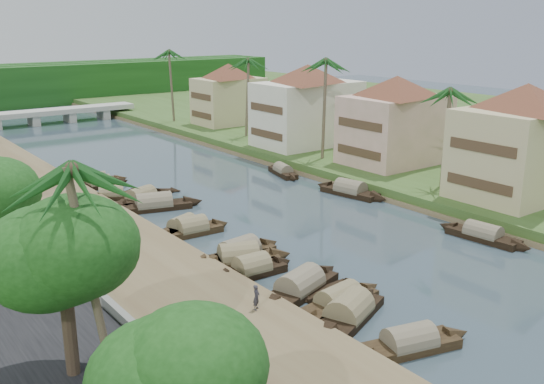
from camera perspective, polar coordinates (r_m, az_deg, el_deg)
ground at (r=47.33m, az=7.49°, el=-4.95°), size 220.00×220.00×0.00m
left_bank at (r=56.02m, az=-19.46°, el=-2.00°), size 10.00×180.00×0.80m
right_bank at (r=73.65m, az=7.29°, el=3.08°), size 16.00×180.00×1.20m
retaining_wall at (r=54.75m, az=-23.72°, el=-1.81°), size 0.40×180.00×1.10m
far_right_fill at (r=102.53m, az=22.42°, el=5.59°), size 60.00×220.00×1.15m
treeline at (r=135.65m, az=-23.73°, el=9.14°), size 120.00×14.00×8.00m
bridge at (r=109.04m, az=-20.04°, el=6.98°), size 28.00×4.00×2.40m
building_near at (r=59.11m, az=22.49°, el=4.59°), size 14.85×14.85×10.20m
building_mid at (r=69.26m, az=11.51°, el=6.75°), size 14.11×14.11×9.70m
building_far at (r=78.47m, az=3.34°, el=8.25°), size 15.59×15.59×10.20m
building_distant at (r=95.11m, az=-4.08°, el=9.26°), size 12.62×12.62×9.20m
sampan_0 at (r=33.36m, az=12.79°, el=-13.76°), size 7.87×3.51×2.06m
sampan_1 at (r=35.85m, az=7.25°, el=-11.26°), size 8.29×4.81×2.41m
sampan_2 at (r=37.12m, az=6.31°, el=-10.25°), size 8.04×2.54×2.10m
sampan_3 at (r=38.81m, az=2.64°, el=-8.95°), size 9.00×4.43×2.36m
sampan_4 at (r=43.32m, az=-3.16°, el=-6.24°), size 8.09×4.46×2.27m
sampan_5 at (r=41.44m, az=-1.89°, el=-7.28°), size 6.67×2.08×2.13m
sampan_6 at (r=44.18m, az=-3.06°, el=-5.78°), size 7.97×2.75×2.32m
sampan_7 at (r=50.27m, az=-8.43°, el=-3.24°), size 6.59×3.63×1.81m
sampan_8 at (r=49.47m, az=-7.58°, el=-3.51°), size 7.05×2.13×2.17m
sampan_9 at (r=56.43m, az=-11.05°, el=-1.22°), size 9.53×4.29×2.35m
sampan_10 at (r=60.64m, az=-14.87°, el=-0.28°), size 6.76×4.00×1.91m
sampan_11 at (r=58.81m, az=-12.18°, el=-0.60°), size 7.67×4.01×2.17m
sampan_12 at (r=66.92m, az=-16.41°, el=1.09°), size 7.18×3.28×1.76m
sampan_13 at (r=65.04m, az=-15.96°, el=0.71°), size 6.56×1.60×1.85m
sampan_14 at (r=50.56m, az=19.24°, el=-3.86°), size 2.24×8.20×1.99m
sampan_15 at (r=60.49m, az=7.38°, el=0.10°), size 3.25×8.71×2.28m
sampan_16 at (r=67.86m, az=1.04°, el=1.94°), size 3.04×7.27×1.81m
canoe_1 at (r=39.17m, az=5.17°, el=-9.27°), size 5.47×1.18×0.88m
canoe_2 at (r=62.26m, az=-11.18°, el=0.07°), size 5.28×3.97×0.85m
palm_1 at (r=59.44m, az=16.31°, el=8.96°), size 3.20×3.20×10.78m
palm_2 at (r=69.55m, az=4.99°, el=12.01°), size 3.20×3.20×12.76m
palm_3 at (r=83.63m, az=-2.46°, el=12.17°), size 3.20×3.20×11.98m
palm_4 at (r=25.22m, az=-16.78°, el=1.87°), size 3.20×3.20×11.24m
palm_7 at (r=97.78m, az=-9.52°, el=12.78°), size 3.20×3.20×12.48m
tree_0 at (r=19.00m, az=-8.85°, el=-16.67°), size 4.48×4.48×7.05m
tree_1 at (r=27.29m, az=-19.19°, el=-5.48°), size 5.51×5.51×8.11m
tree_6 at (r=81.82m, az=6.02°, el=8.52°), size 4.09×4.09×7.02m
person_near at (r=34.89m, az=-1.48°, el=-9.87°), size 0.65×0.59×1.49m
person_far at (r=50.77m, az=-19.61°, el=-2.43°), size 0.86×0.73×1.55m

